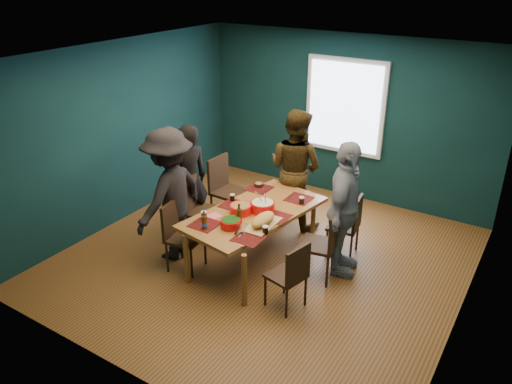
{
  "coord_description": "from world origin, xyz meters",
  "views": [
    {
      "loc": [
        2.98,
        -4.97,
        3.69
      ],
      "look_at": [
        -0.07,
        -0.12,
        1.03
      ],
      "focal_mm": 35.0,
      "sensor_mm": 36.0,
      "label": 1
    }
  ],
  "objects_px": {
    "bowl_salad": "(241,209)",
    "bowl_herbs": "(231,223)",
    "chair_left_mid": "(198,205)",
    "person_back": "(295,168)",
    "chair_left_far": "(224,185)",
    "chair_left_near": "(179,231)",
    "dining_table": "(254,216)",
    "person_near_left": "(170,195)",
    "person_far_left": "(189,180)",
    "chair_right_far": "(350,222)",
    "chair_right_near": "(291,272)",
    "cutting_board": "(263,221)",
    "bowl_dumpling": "(263,206)",
    "person_right": "(344,210)",
    "chair_right_mid": "(325,240)"
  },
  "relations": [
    {
      "from": "chair_right_mid",
      "to": "person_far_left",
      "type": "bearing_deg",
      "value": 167.89
    },
    {
      "from": "person_far_left",
      "to": "person_back",
      "type": "xyz_separation_m",
      "value": [
        1.17,
        1.05,
        0.07
      ]
    },
    {
      "from": "bowl_herbs",
      "to": "cutting_board",
      "type": "relative_size",
      "value": 0.37
    },
    {
      "from": "dining_table",
      "to": "chair_left_near",
      "type": "relative_size",
      "value": 2.24
    },
    {
      "from": "bowl_salad",
      "to": "bowl_herbs",
      "type": "relative_size",
      "value": 1.13
    },
    {
      "from": "chair_left_far",
      "to": "chair_left_near",
      "type": "distance_m",
      "value": 1.41
    },
    {
      "from": "chair_left_far",
      "to": "cutting_board",
      "type": "relative_size",
      "value": 1.53
    },
    {
      "from": "chair_left_mid",
      "to": "person_back",
      "type": "height_order",
      "value": "person_back"
    },
    {
      "from": "chair_left_mid",
      "to": "bowl_dumpling",
      "type": "relative_size",
      "value": 2.97
    },
    {
      "from": "chair_left_far",
      "to": "bowl_dumpling",
      "type": "height_order",
      "value": "bowl_dumpling"
    },
    {
      "from": "person_back",
      "to": "cutting_board",
      "type": "xyz_separation_m",
      "value": [
        0.36,
        -1.51,
        -0.09
      ]
    },
    {
      "from": "chair_left_near",
      "to": "person_back",
      "type": "relative_size",
      "value": 0.52
    },
    {
      "from": "chair_left_far",
      "to": "chair_right_near",
      "type": "bearing_deg",
      "value": -33.93
    },
    {
      "from": "chair_left_mid",
      "to": "person_right",
      "type": "height_order",
      "value": "person_right"
    },
    {
      "from": "chair_left_far",
      "to": "chair_right_far",
      "type": "bearing_deg",
      "value": 4.01
    },
    {
      "from": "dining_table",
      "to": "bowl_salad",
      "type": "relative_size",
      "value": 7.34
    },
    {
      "from": "person_far_left",
      "to": "person_back",
      "type": "bearing_deg",
      "value": 154.77
    },
    {
      "from": "dining_table",
      "to": "cutting_board",
      "type": "bearing_deg",
      "value": -33.26
    },
    {
      "from": "chair_left_near",
      "to": "cutting_board",
      "type": "height_order",
      "value": "chair_left_near"
    },
    {
      "from": "chair_right_far",
      "to": "chair_right_near",
      "type": "bearing_deg",
      "value": -101.64
    },
    {
      "from": "chair_right_far",
      "to": "chair_right_mid",
      "type": "height_order",
      "value": "chair_right_mid"
    },
    {
      "from": "person_far_left",
      "to": "bowl_herbs",
      "type": "bearing_deg",
      "value": 82.99
    },
    {
      "from": "chair_left_mid",
      "to": "person_far_left",
      "type": "relative_size",
      "value": 0.57
    },
    {
      "from": "chair_right_far",
      "to": "bowl_salad",
      "type": "height_order",
      "value": "chair_right_far"
    },
    {
      "from": "chair_right_mid",
      "to": "bowl_herbs",
      "type": "distance_m",
      "value": 1.19
    },
    {
      "from": "cutting_board",
      "to": "bowl_dumpling",
      "type": "bearing_deg",
      "value": 120.41
    },
    {
      "from": "person_far_left",
      "to": "person_right",
      "type": "relative_size",
      "value": 0.93
    },
    {
      "from": "person_far_left",
      "to": "cutting_board",
      "type": "xyz_separation_m",
      "value": [
        1.53,
        -0.46,
        -0.02
      ]
    },
    {
      "from": "bowl_dumpling",
      "to": "cutting_board",
      "type": "relative_size",
      "value": 0.47
    },
    {
      "from": "cutting_board",
      "to": "person_right",
      "type": "bearing_deg",
      "value": 38.0
    },
    {
      "from": "chair_left_mid",
      "to": "chair_left_near",
      "type": "relative_size",
      "value": 1.01
    },
    {
      "from": "chair_left_near",
      "to": "person_far_left",
      "type": "relative_size",
      "value": 0.56
    },
    {
      "from": "person_back",
      "to": "person_near_left",
      "type": "height_order",
      "value": "person_near_left"
    },
    {
      "from": "chair_left_mid",
      "to": "cutting_board",
      "type": "distance_m",
      "value": 1.35
    },
    {
      "from": "dining_table",
      "to": "cutting_board",
      "type": "height_order",
      "value": "cutting_board"
    },
    {
      "from": "bowl_salad",
      "to": "cutting_board",
      "type": "xyz_separation_m",
      "value": [
        0.41,
        -0.13,
        0.01
      ]
    },
    {
      "from": "chair_left_mid",
      "to": "bowl_herbs",
      "type": "distance_m",
      "value": 1.16
    },
    {
      "from": "chair_left_mid",
      "to": "person_near_left",
      "type": "height_order",
      "value": "person_near_left"
    },
    {
      "from": "bowl_herbs",
      "to": "cutting_board",
      "type": "distance_m",
      "value": 0.39
    },
    {
      "from": "chair_left_mid",
      "to": "bowl_salad",
      "type": "height_order",
      "value": "chair_left_mid"
    },
    {
      "from": "chair_left_far",
      "to": "person_near_left",
      "type": "relative_size",
      "value": 0.57
    },
    {
      "from": "chair_left_far",
      "to": "chair_right_near",
      "type": "xyz_separation_m",
      "value": [
        1.92,
        -1.39,
        -0.1
      ]
    },
    {
      "from": "dining_table",
      "to": "bowl_herbs",
      "type": "bearing_deg",
      "value": -81.72
    },
    {
      "from": "dining_table",
      "to": "bowl_herbs",
      "type": "xyz_separation_m",
      "value": [
        -0.01,
        -0.52,
        0.13
      ]
    },
    {
      "from": "chair_right_far",
      "to": "bowl_salad",
      "type": "distance_m",
      "value": 1.5
    },
    {
      "from": "dining_table",
      "to": "person_near_left",
      "type": "height_order",
      "value": "person_near_left"
    },
    {
      "from": "person_far_left",
      "to": "bowl_salad",
      "type": "xyz_separation_m",
      "value": [
        1.12,
        -0.32,
        -0.03
      ]
    },
    {
      "from": "chair_left_far",
      "to": "chair_right_mid",
      "type": "bearing_deg",
      "value": -15.42
    },
    {
      "from": "cutting_board",
      "to": "dining_table",
      "type": "bearing_deg",
      "value": 135.63
    },
    {
      "from": "chair_right_near",
      "to": "bowl_salad",
      "type": "height_order",
      "value": "same"
    }
  ]
}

